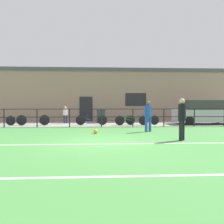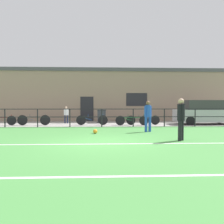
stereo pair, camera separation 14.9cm
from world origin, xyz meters
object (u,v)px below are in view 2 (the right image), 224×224
(parked_car_red, at_px, (205,113))
(trash_bin_0, at_px, (102,116))
(bicycle_parked_1, at_px, (132,120))
(bicycle_parked_0, at_px, (34,120))
(bicycle_parked_2, at_px, (143,120))
(bicycle_parked_4, at_px, (92,120))
(spectator_child, at_px, (66,114))
(player_goalkeeper, at_px, (181,117))
(player_striker, at_px, (148,114))
(soccer_ball_match, at_px, (95,131))

(parked_car_red, xyz_separation_m, trash_bin_0, (-7.39, 1.42, -0.29))
(bicycle_parked_1, bearing_deg, bicycle_parked_0, 176.96)
(bicycle_parked_2, height_order, bicycle_parked_4, bicycle_parked_4)
(bicycle_parked_2, bearing_deg, parked_car_red, 5.33)
(bicycle_parked_4, bearing_deg, bicycle_parked_2, -0.00)
(spectator_child, distance_m, bicycle_parked_2, 5.73)
(player_goalkeeper, bearing_deg, bicycle_parked_2, 39.54)
(player_striker, xyz_separation_m, bicycle_parked_0, (-6.98, 3.93, -0.53))
(parked_car_red, bearing_deg, spectator_child, 173.56)
(bicycle_parked_2, bearing_deg, spectator_child, 164.20)
(player_striker, xyz_separation_m, bicycle_parked_1, (-0.34, 3.57, -0.55))
(spectator_child, bearing_deg, bicycle_parked_4, 135.93)
(bicycle_parked_1, bearing_deg, parked_car_red, 8.26)
(spectator_child, xyz_separation_m, parked_car_red, (10.04, -1.13, 0.08))
(player_striker, xyz_separation_m, bicycle_parked_2, (0.46, 3.93, -0.55))
(spectator_child, distance_m, parked_car_red, 10.11)
(player_striker, bearing_deg, bicycle_parked_1, 71.92)
(player_goalkeeper, relative_size, bicycle_parked_2, 0.70)
(bicycle_parked_0, relative_size, bicycle_parked_1, 0.98)
(bicycle_parked_0, height_order, bicycle_parked_2, bicycle_parked_0)
(soccer_ball_match, relative_size, spectator_child, 0.17)
(bicycle_parked_4, xyz_separation_m, trash_bin_0, (0.66, 1.84, 0.17))
(parked_car_red, relative_size, bicycle_parked_0, 1.92)
(spectator_child, relative_size, bicycle_parked_2, 0.54)
(soccer_ball_match, height_order, bicycle_parked_0, bicycle_parked_0)
(parked_car_red, height_order, bicycle_parked_1, parked_car_red)
(player_goalkeeper, height_order, bicycle_parked_4, player_goalkeeper)
(bicycle_parked_4, bearing_deg, bicycle_parked_0, -180.00)
(player_goalkeeper, relative_size, bicycle_parked_1, 0.73)
(parked_car_red, bearing_deg, bicycle_parked_1, -171.74)
(bicycle_parked_2, relative_size, bicycle_parked_4, 1.08)
(bicycle_parked_0, relative_size, bicycle_parked_2, 0.95)
(bicycle_parked_2, bearing_deg, bicycle_parked_1, -156.41)
(bicycle_parked_0, bearing_deg, parked_car_red, 2.03)
(bicycle_parked_1, bearing_deg, spectator_child, 157.89)
(player_goalkeeper, distance_m, bicycle_parked_1, 6.60)
(soccer_ball_match, height_order, trash_bin_0, trash_bin_0)
(parked_car_red, xyz_separation_m, bicycle_parked_2, (-4.54, -0.42, -0.47))
(player_striker, bearing_deg, parked_car_red, 17.45)
(player_striker, xyz_separation_m, soccer_ball_match, (-2.69, -0.61, -0.80))
(bicycle_parked_2, height_order, trash_bin_0, trash_bin_0)
(trash_bin_0, bearing_deg, parked_car_red, -10.87)
(spectator_child, bearing_deg, player_goalkeeper, 118.19)
(bicycle_parked_2, bearing_deg, trash_bin_0, 147.15)
(player_goalkeeper, bearing_deg, soccer_ball_match, 93.32)
(player_goalkeeper, distance_m, player_striker, 3.00)
(bicycle_parked_4, height_order, trash_bin_0, trash_bin_0)
(player_goalkeeper, relative_size, soccer_ball_match, 7.69)
(player_goalkeeper, height_order, bicycle_parked_0, player_goalkeeper)
(bicycle_parked_1, distance_m, bicycle_parked_4, 2.73)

